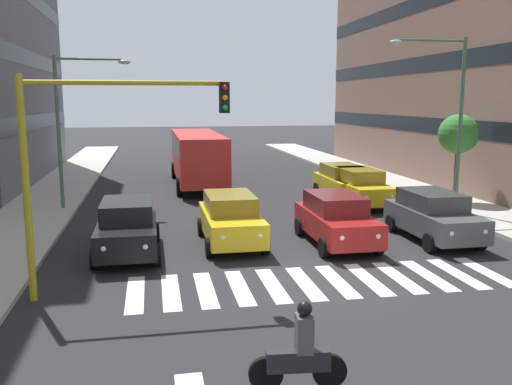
{
  "coord_description": "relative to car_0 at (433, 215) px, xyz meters",
  "views": [
    {
      "loc": [
        4.42,
        13.7,
        4.89
      ],
      "look_at": [
        0.46,
        -7.05,
        1.32
      ],
      "focal_mm": 38.44,
      "sensor_mm": 36.0,
      "label": 1
    }
  ],
  "objects": [
    {
      "name": "crosswalk_markings",
      "position": [
        5.24,
        3.66,
        -0.88
      ],
      "size": [
        10.35,
        2.8,
        0.01
      ],
      "color": "silver",
      "rests_on": "ground_plane"
    },
    {
      "name": "street_tree_1",
      "position": [
        -4.44,
        -6.07,
        2.41
      ],
      "size": [
        1.84,
        1.84,
        4.1
      ],
      "color": "#513823",
      "rests_on": "sidewalk_left"
    },
    {
      "name": "motorcycle_with_rider",
      "position": [
        7.29,
        8.94,
        -0.24
      ],
      "size": [
        1.7,
        0.39,
        1.57
      ],
      "color": "black",
      "rests_on": "ground_plane"
    },
    {
      "name": "car_3",
      "position": [
        10.5,
        -0.18,
        0.0
      ],
      "size": [
        2.02,
        4.44,
        1.72
      ],
      "color": "black",
      "rests_on": "ground_plane"
    },
    {
      "name": "ground_plane",
      "position": [
        5.24,
        3.66,
        -0.89
      ],
      "size": [
        180.0,
        180.0,
        0.0
      ],
      "primitive_type": "plane",
      "color": "#262628"
    },
    {
      "name": "bus_behind_traffic",
      "position": [
        7.08,
        -14.41,
        0.97
      ],
      "size": [
        2.78,
        10.5,
        3.0
      ],
      "color": "red",
      "rests_on": "ground_plane"
    },
    {
      "name": "traffic_light_gantry",
      "position": [
        11.17,
        3.64,
        2.86
      ],
      "size": [
        5.0,
        0.36,
        5.5
      ],
      "color": "#AD991E",
      "rests_on": "ground_plane"
    },
    {
      "name": "car_1",
      "position": [
        3.54,
        -0.1,
        0.0
      ],
      "size": [
        2.02,
        4.44,
        1.72
      ],
      "color": "maroon",
      "rests_on": "ground_plane"
    },
    {
      "name": "car_row2_0",
      "position": [
        0.36,
        -8.32,
        0.0
      ],
      "size": [
        2.02,
        4.44,
        1.72
      ],
      "color": "gold",
      "rests_on": "ground_plane"
    },
    {
      "name": "car_2",
      "position": [
        7.08,
        -0.81,
        0.0
      ],
      "size": [
        2.02,
        4.44,
        1.72
      ],
      "color": "gold",
      "rests_on": "ground_plane"
    },
    {
      "name": "car_0",
      "position": [
        0.0,
        0.0,
        0.0
      ],
      "size": [
        2.02,
        4.44,
        1.72
      ],
      "color": "#474C51",
      "rests_on": "ground_plane"
    },
    {
      "name": "car_row2_1",
      "position": [
        0.14,
        -6.57,
        0.0
      ],
      "size": [
        2.02,
        4.44,
        1.72
      ],
      "color": "gold",
      "rests_on": "ground_plane"
    },
    {
      "name": "street_lamp_right",
      "position": [
        13.05,
        -7.84,
        3.41
      ],
      "size": [
        3.29,
        0.28,
        6.64
      ],
      "color": "#4C6B56",
      "rests_on": "sidewalk_right"
    },
    {
      "name": "street_lamp_left",
      "position": [
        -2.6,
        -3.85,
        3.76
      ],
      "size": [
        3.39,
        0.28,
        7.29
      ],
      "color": "#4C6B56",
      "rests_on": "sidewalk_left"
    }
  ]
}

